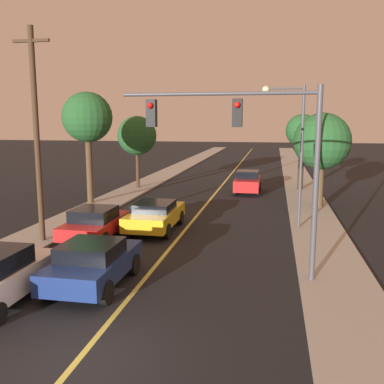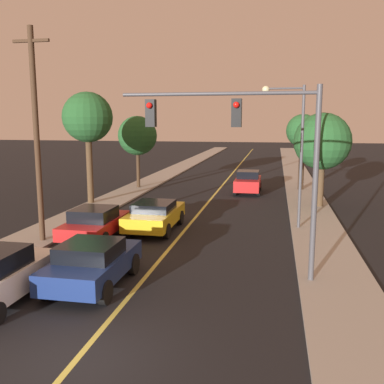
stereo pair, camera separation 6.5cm
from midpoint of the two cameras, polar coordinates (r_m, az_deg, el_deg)
ground_plane at (r=10.51m, az=-15.22°, el=-21.07°), size 200.00×200.00×0.00m
road_surface at (r=44.57m, az=5.58°, el=2.64°), size 10.20×80.00×0.01m
sidewalk_left at (r=45.60m, az=-2.40°, el=2.90°), size 2.50×80.00×0.12m
sidewalk_right at (r=44.41m, az=13.76°, el=2.46°), size 2.50×80.00×0.12m
car_near_lane_front at (r=14.23m, az=-13.02°, el=-9.18°), size 2.08×4.09×1.50m
car_near_lane_second at (r=20.85m, az=-4.88°, el=-3.06°), size 2.11×4.54×1.43m
car_outer_lane_second at (r=19.82m, az=-12.69°, el=-3.98°), size 2.06×4.19×1.44m
car_far_oncoming at (r=31.87m, az=7.52°, el=1.35°), size 1.91×4.08×1.63m
traffic_signal_mast at (r=13.95m, az=7.82°, el=6.90°), size 6.42×0.42×6.27m
streetlamp_right at (r=21.06m, az=13.23°, el=7.20°), size 2.01×0.36×6.82m
utility_pole_left at (r=19.31m, az=-19.95°, el=7.42°), size 1.60×0.24×8.98m
tree_left_near at (r=27.61m, az=-13.67°, el=9.53°), size 3.11×3.11×6.94m
tree_left_far at (r=33.53m, az=-7.23°, el=7.44°), size 3.01×3.01×5.54m
tree_right_near at (r=26.90m, az=17.07°, el=6.42°), size 3.40×3.40×5.65m
tree_right_far at (r=33.27m, az=14.60°, el=7.74°), size 2.46×2.46×5.66m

